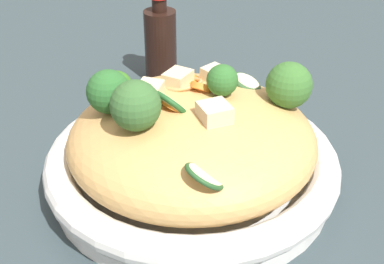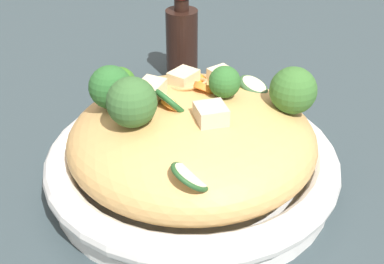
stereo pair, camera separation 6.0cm
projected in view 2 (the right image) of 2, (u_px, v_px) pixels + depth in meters
The scene contains 8 objects.
ground_plane at pixel (192, 184), 0.64m from camera, with size 3.00×3.00×0.00m, color #303E42.
serving_bowl at pixel (192, 166), 0.62m from camera, with size 0.33×0.33×0.05m.
noodle_heap at pixel (192, 139), 0.60m from camera, with size 0.27×0.27×0.10m.
broccoli_florets at pixel (183, 92), 0.58m from camera, with size 0.18×0.22×0.07m.
carrot_coins at pixel (192, 91), 0.60m from camera, with size 0.07×0.10×0.02m.
zucchini_slices at pixel (204, 116), 0.57m from camera, with size 0.14×0.21×0.05m.
chicken_chunks at pixel (188, 93), 0.59m from camera, with size 0.12×0.12×0.03m.
soy_sauce_bottle at pixel (182, 42), 0.84m from camera, with size 0.05×0.05×0.14m.
Camera 2 is at (-0.39, 0.32, 0.39)m, focal length 51.47 mm.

